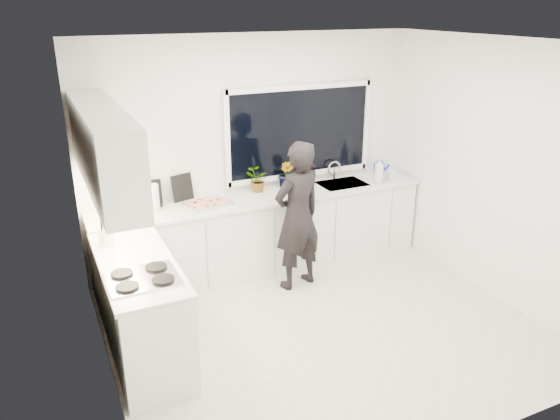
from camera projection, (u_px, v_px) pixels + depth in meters
name	position (u px, v px, depth m)	size (l,w,h in m)	color
floor	(323.00, 328.00, 5.38)	(4.00, 3.50, 0.02)	beige
wall_back	(253.00, 153.00, 6.39)	(4.00, 0.02, 2.70)	white
wall_left	(95.00, 237.00, 4.10)	(0.02, 3.50, 2.70)	white
wall_right	(495.00, 171.00, 5.69)	(0.02, 3.50, 2.70)	white
ceiling	(332.00, 41.00, 4.41)	(4.00, 3.50, 0.02)	white
window	(300.00, 132.00, 6.52)	(1.80, 0.02, 1.00)	black
base_cabinets_back	(264.00, 234.00, 6.45)	(3.92, 0.58, 0.88)	white
base_cabinets_left	(141.00, 310.00, 4.86)	(0.58, 1.60, 0.88)	white
countertop_back	(264.00, 197.00, 6.28)	(3.94, 0.62, 0.04)	silver
countertop_left	(136.00, 263.00, 4.69)	(0.62, 1.60, 0.04)	silver
upper_cabinets	(103.00, 148.00, 4.60)	(0.34, 2.10, 0.70)	white
sink	(342.00, 187.00, 6.71)	(0.58, 0.42, 0.14)	silver
faucet	(334.00, 171.00, 6.82)	(0.03, 0.03, 0.22)	silver
stovetop	(142.00, 278.00, 4.38)	(0.56, 0.48, 0.03)	black
person	(298.00, 216.00, 5.91)	(0.61, 0.40, 1.67)	black
pizza_tray	(208.00, 204.00, 5.98)	(0.48, 0.35, 0.03)	silver
pizza	(208.00, 202.00, 5.97)	(0.43, 0.31, 0.01)	#AA161D
watering_can	(379.00, 169.00, 7.06)	(0.14, 0.14, 0.13)	#1429BD
paper_towel_roll	(154.00, 197.00, 5.83)	(0.11, 0.11, 0.26)	white
knife_block	(118.00, 203.00, 5.72)	(0.13, 0.10, 0.22)	olive
utensil_crock	(106.00, 237.00, 4.97)	(0.13, 0.13, 0.16)	silver
picture_frame_large	(152.00, 193.00, 5.95)	(0.22, 0.02, 0.28)	black
picture_frame_small	(182.00, 187.00, 6.08)	(0.25, 0.02, 0.30)	black
herb_plants	(278.00, 177.00, 6.46)	(0.97, 0.30, 0.34)	#26662D
soap_bottles	(382.00, 171.00, 6.70)	(0.32, 0.17, 0.32)	#D8BF66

